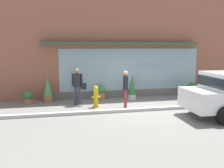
{
  "coord_description": "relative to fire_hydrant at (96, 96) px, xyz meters",
  "views": [
    {
      "loc": [
        -3.62,
        -10.31,
        2.55
      ],
      "look_at": [
        -0.92,
        1.2,
        0.94
      ],
      "focal_mm": 43.37,
      "sensor_mm": 36.0,
      "label": 1
    }
  ],
  "objects": [
    {
      "name": "ground_plane",
      "position": [
        1.69,
        -0.93,
        -0.46
      ],
      "size": [
        60.0,
        60.0,
        0.0
      ],
      "primitive_type": "plane",
      "color": "gray"
    },
    {
      "name": "curb_strip",
      "position": [
        1.69,
        -1.13,
        -0.4
      ],
      "size": [
        14.0,
        0.24,
        0.12
      ],
      "primitive_type": "cube",
      "color": "#B2B2AD",
      "rests_on": "ground_plane"
    },
    {
      "name": "storefront",
      "position": [
        1.7,
        2.26,
        2.09
      ],
      "size": [
        14.0,
        0.81,
        5.25
      ],
      "color": "#935642",
      "rests_on": "ground_plane"
    },
    {
      "name": "fire_hydrant",
      "position": [
        0.0,
        0.0,
        0.0
      ],
      "size": [
        0.38,
        0.34,
        0.93
      ],
      "color": "gold",
      "rests_on": "ground_plane"
    },
    {
      "name": "pedestrian_with_handbag",
      "position": [
        -0.7,
        0.66,
        0.48
      ],
      "size": [
        0.63,
        0.37,
        1.62
      ],
      "rotation": [
        0.0,
        0.0,
        5.91
      ],
      "color": "#333847",
      "rests_on": "ground_plane"
    },
    {
      "name": "pedestrian_passerby",
      "position": [
        1.16,
        -0.53,
        0.45
      ],
      "size": [
        0.27,
        0.45,
        1.59
      ],
      "rotation": [
        0.0,
        0.0,
        1.31
      ],
      "color": "#8E333D",
      "rests_on": "ground_plane"
    },
    {
      "name": "potted_plant_window_left",
      "position": [
        0.54,
        1.65,
        -0.11
      ],
      "size": [
        0.44,
        0.44,
        0.71
      ],
      "color": "#9E6042",
      "rests_on": "ground_plane"
    },
    {
      "name": "potted_plant_window_right",
      "position": [
        2.04,
        1.34,
        0.15
      ],
      "size": [
        0.42,
        0.42,
        1.27
      ],
      "color": "#B7B2A3",
      "rests_on": "ground_plane"
    },
    {
      "name": "potted_plant_doorstep",
      "position": [
        -2.0,
        1.64,
        0.13
      ],
      "size": [
        0.47,
        0.47,
        1.23
      ],
      "color": "#9E6042",
      "rests_on": "ground_plane"
    },
    {
      "name": "potted_plant_by_entrance",
      "position": [
        6.68,
        1.32,
        -0.02
      ],
      "size": [
        0.58,
        0.58,
        0.81
      ],
      "color": "#9E6042",
      "rests_on": "ground_plane"
    },
    {
      "name": "potted_plant_corner_tall",
      "position": [
        5.28,
        1.28,
        -0.05
      ],
      "size": [
        0.56,
        0.56,
        0.75
      ],
      "color": "#B7B2A3",
      "rests_on": "ground_plane"
    },
    {
      "name": "potted_plant_near_hydrant",
      "position": [
        -2.88,
        1.36,
        -0.17
      ],
      "size": [
        0.43,
        0.43,
        0.59
      ],
      "color": "#9E6042",
      "rests_on": "ground_plane"
    }
  ]
}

